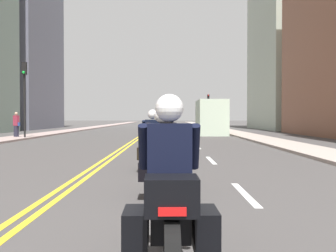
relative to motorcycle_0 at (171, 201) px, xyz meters
name	(u,v)px	position (x,y,z in m)	size (l,w,h in m)	color
ground_plane	(152,130)	(-2.05, 43.92, -0.67)	(264.00, 264.00, 0.00)	#42403F
sidewalk_left	(83,129)	(-10.00, 43.92, -0.61)	(2.06, 144.00, 0.12)	gray
sidewalk_right	(221,129)	(5.90, 43.92, -0.61)	(2.06, 144.00, 0.12)	#A3978D
centreline_yellow_inner	(151,130)	(-2.17, 43.92, -0.67)	(0.12, 132.00, 0.01)	yellow
centreline_yellow_outer	(153,130)	(-1.93, 43.92, -0.67)	(0.12, 132.00, 0.01)	yellow
lane_dashes_white	(190,138)	(1.41, 24.92, -0.67)	(0.14, 56.40, 0.01)	silver
building_left_2	(22,32)	(-18.44, 47.79, 11.44)	(7.12, 14.92, 24.23)	slate
building_right_2	(300,2)	(15.37, 45.10, 14.37)	(9.19, 14.99, 30.07)	#B4C0AD
motorcycle_0	(171,201)	(0.00, 0.00, 0.00)	(0.77, 2.29, 1.64)	black
motorcycle_1	(163,160)	(-0.14, 3.76, -0.02)	(0.76, 2.13, 1.58)	black
motorcycle_2	(154,146)	(-0.43, 7.37, -0.01)	(0.76, 2.25, 1.63)	black
motorcycle_3	(167,139)	(-0.10, 10.82, -0.01)	(0.78, 2.27, 1.66)	black
motorcycle_4	(163,134)	(-0.34, 15.12, -0.03)	(0.78, 2.21, 1.58)	black
motorcycle_5	(166,131)	(-0.23, 18.76, -0.01)	(0.77, 2.29, 1.63)	black
motorcycle_6	(168,130)	(-0.13, 22.19, -0.02)	(0.78, 2.10, 1.62)	black
traffic_light_near	(26,87)	(-9.37, 23.15, 2.76)	(0.28, 0.38, 5.02)	black
traffic_light_far	(210,105)	(5.27, 50.23, 2.41)	(0.28, 0.38, 4.41)	black
pedestrian_0	(18,125)	(-10.20, 23.90, 0.25)	(0.50, 0.35, 1.78)	#282839
parked_truck	(212,119)	(3.47, 30.11, 0.60)	(2.20, 6.50, 2.80)	silver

